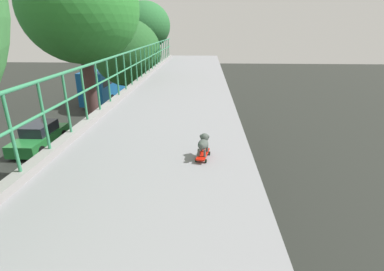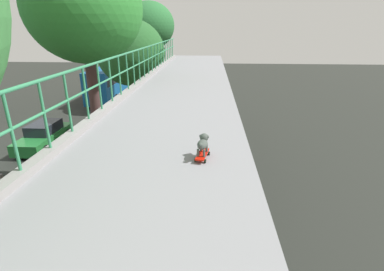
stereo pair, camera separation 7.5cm
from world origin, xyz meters
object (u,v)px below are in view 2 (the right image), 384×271
at_px(car_green_sixth, 44,136).
at_px(toy_skateboard, 202,155).
at_px(car_yellow_cab_fifth, 68,164).
at_px(city_bus, 113,79).
at_px(small_dog, 203,143).
at_px(car_black_seventh, 112,122).

distance_m(car_green_sixth, toy_skateboard, 17.10).
xyz_separation_m(car_yellow_cab_fifth, city_bus, (-3.39, 18.10, 1.21)).
xyz_separation_m(car_green_sixth, small_dog, (10.53, -12.60, 4.92)).
xyz_separation_m(car_green_sixth, toy_skateboard, (10.53, -12.62, 4.73)).
xyz_separation_m(car_yellow_cab_fifth, car_green_sixth, (-3.42, 3.82, 0.03)).
bearing_deg(car_yellow_cab_fifth, city_bus, 100.59).
distance_m(car_black_seventh, city_bus, 11.37).
relative_size(car_yellow_cab_fifth, toy_skateboard, 8.40).
distance_m(car_black_seventh, toy_skateboard, 18.28).
height_order(car_yellow_cab_fifth, car_black_seventh, car_yellow_cab_fifth).
bearing_deg(car_black_seventh, car_yellow_cab_fifth, -89.12).
relative_size(car_yellow_cab_fifth, small_dog, 10.53).
bearing_deg(city_bus, small_dog, -68.66).
bearing_deg(car_black_seventh, small_dog, -65.77).
bearing_deg(toy_skateboard, city_bus, 111.32).
distance_m(car_yellow_cab_fifth, car_green_sixth, 5.13).
xyz_separation_m(car_green_sixth, city_bus, (0.03, 14.28, 1.18)).
bearing_deg(car_green_sixth, small_dog, -50.10).
bearing_deg(car_yellow_cab_fifth, toy_skateboard, -51.04).
relative_size(car_yellow_cab_fifth, car_black_seventh, 0.99).
height_order(car_yellow_cab_fifth, city_bus, city_bus).
xyz_separation_m(car_black_seventh, small_dog, (7.23, -16.06, 5.04)).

